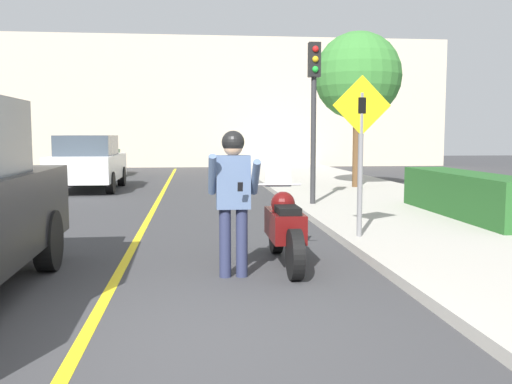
% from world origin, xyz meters
% --- Properties ---
extents(ground_plane, '(80.00, 80.00, 0.00)m').
position_xyz_m(ground_plane, '(0.00, 0.00, 0.00)').
color(ground_plane, '#38383A').
extents(sidewalk_curb, '(4.40, 44.00, 0.13)m').
position_xyz_m(sidewalk_curb, '(4.80, 4.00, 0.06)').
color(sidewalk_curb, '#ADA89E').
rests_on(sidewalk_curb, ground).
extents(road_center_line, '(0.12, 36.00, 0.01)m').
position_xyz_m(road_center_line, '(-0.60, 6.00, 0.00)').
color(road_center_line, yellow).
rests_on(road_center_line, ground).
extents(building_backdrop, '(28.00, 1.20, 6.81)m').
position_xyz_m(building_backdrop, '(0.00, 26.00, 3.40)').
color(building_backdrop, beige).
rests_on(building_backdrop, ground).
extents(motorcycle, '(0.62, 2.17, 1.29)m').
position_xyz_m(motorcycle, '(1.50, 2.60, 0.50)').
color(motorcycle, black).
rests_on(motorcycle, ground).
extents(person_biker, '(0.59, 0.48, 1.75)m').
position_xyz_m(person_biker, '(0.79, 2.02, 1.07)').
color(person_biker, '#282D4C').
rests_on(person_biker, ground).
extents(crossing_sign, '(0.91, 0.08, 2.46)m').
position_xyz_m(crossing_sign, '(2.87, 3.83, 1.61)').
color(crossing_sign, slate).
rests_on(crossing_sign, sidewalk_curb).
extents(traffic_light, '(0.26, 0.30, 3.62)m').
position_xyz_m(traffic_light, '(3.03, 8.06, 2.65)').
color(traffic_light, '#2D2D30').
rests_on(traffic_light, sidewalk_curb).
extents(hedge_row, '(0.90, 4.31, 0.83)m').
position_xyz_m(hedge_row, '(5.60, 5.82, 0.55)').
color(hedge_row, '#235623').
rests_on(hedge_row, sidewalk_curb).
extents(street_tree, '(2.59, 2.59, 4.62)m').
position_xyz_m(street_tree, '(5.21, 12.10, 3.43)').
color(street_tree, brown).
rests_on(street_tree, sidewalk_curb).
extents(parked_car_white, '(1.88, 4.20, 1.68)m').
position_xyz_m(parked_car_white, '(-2.90, 13.31, 0.86)').
color(parked_car_white, black).
rests_on(parked_car_white, ground).
extents(parked_car_green, '(1.88, 4.20, 1.68)m').
position_xyz_m(parked_car_green, '(-3.80, 18.86, 0.86)').
color(parked_car_green, black).
rests_on(parked_car_green, ground).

